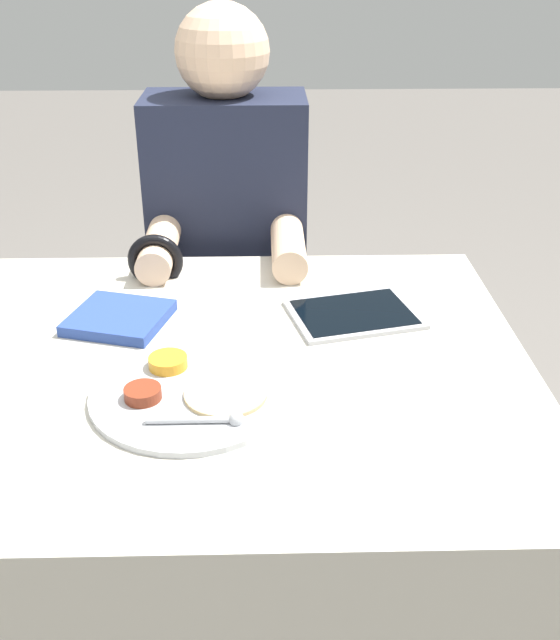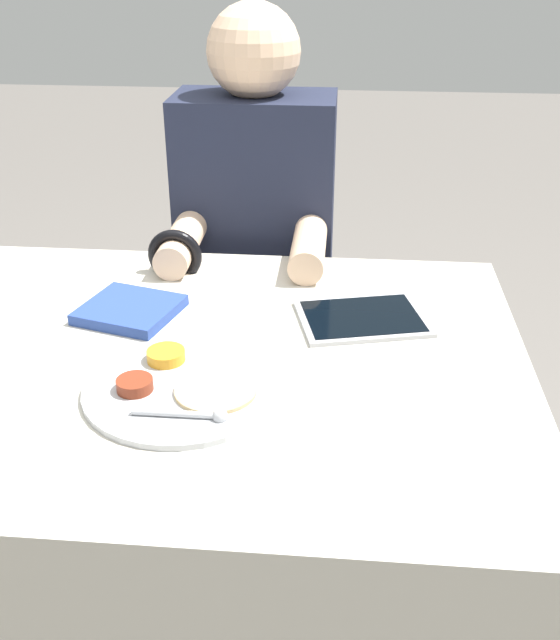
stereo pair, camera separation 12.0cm
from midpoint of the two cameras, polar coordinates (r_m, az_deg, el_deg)
name	(u,v)px [view 1 (the left image)]	position (r m, az deg, el deg)	size (l,w,h in m)	color
dining_table	(210,524)	(1.43, -7.83, -15.26)	(1.07, 0.85, 0.70)	beige
thali_tray	(190,392)	(1.13, -9.88, -5.50)	(0.30, 0.30, 0.03)	#B7BABF
red_notebook	(119,319)	(1.36, -14.65, 0.04)	(0.19, 0.19, 0.02)	silver
tablet_device	(354,314)	(1.34, 3.11, 0.40)	(0.25, 0.21, 0.01)	#B7B7BC
person_diner	(230,283)	(1.80, -5.76, 2.81)	(0.36, 0.43, 1.19)	black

